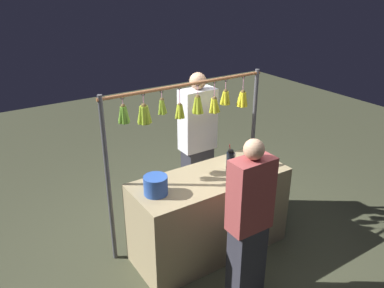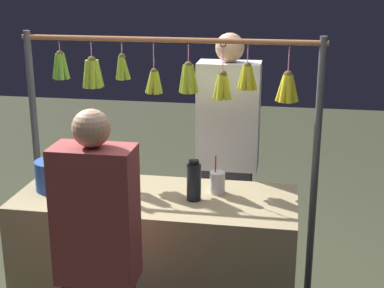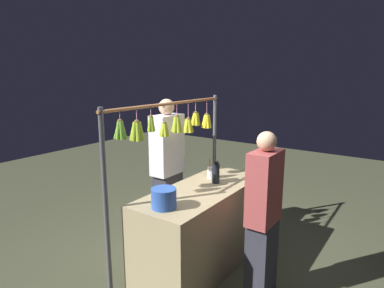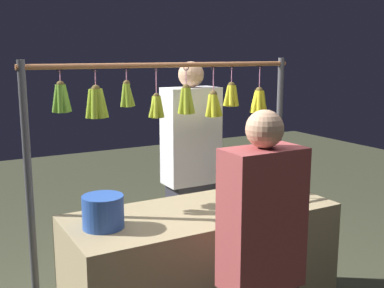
# 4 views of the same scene
# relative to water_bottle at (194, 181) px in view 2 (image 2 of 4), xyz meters

# --- Properties ---
(market_counter) EXTENTS (1.59, 0.64, 0.87)m
(market_counter) POSITION_rel_water_bottle_xyz_m (0.22, -0.02, -0.54)
(market_counter) COLOR tan
(market_counter) RESTS_ON ground
(display_rack) EXTENTS (1.85, 0.14, 1.73)m
(display_rack) POSITION_rel_water_bottle_xyz_m (0.21, -0.43, 0.31)
(display_rack) COLOR #4C4C51
(display_rack) RESTS_ON ground
(water_bottle) EXTENTS (0.08, 0.08, 0.23)m
(water_bottle) POSITION_rel_water_bottle_xyz_m (0.00, 0.00, 0.00)
(water_bottle) COLOR black
(water_bottle) RESTS_ON market_counter
(blue_bucket) EXTENTS (0.22, 0.22, 0.17)m
(blue_bucket) POSITION_rel_water_bottle_xyz_m (0.82, -0.02, -0.02)
(blue_bucket) COLOR #2C54AD
(blue_bucket) RESTS_ON market_counter
(drink_cup) EXTENTS (0.09, 0.09, 0.22)m
(drink_cup) POSITION_rel_water_bottle_xyz_m (-0.11, -0.13, -0.05)
(drink_cup) COLOR silver
(drink_cup) RESTS_ON market_counter
(vendor_person) EXTENTS (0.41, 0.22, 1.71)m
(vendor_person) POSITION_rel_water_bottle_xyz_m (-0.11, -0.74, -0.13)
(vendor_person) COLOR #2D2D38
(vendor_person) RESTS_ON ground
(customer_person) EXTENTS (0.36, 0.20, 1.53)m
(customer_person) POSITION_rel_water_bottle_xyz_m (0.33, 0.68, -0.22)
(customer_person) COLOR #2D2D38
(customer_person) RESTS_ON ground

